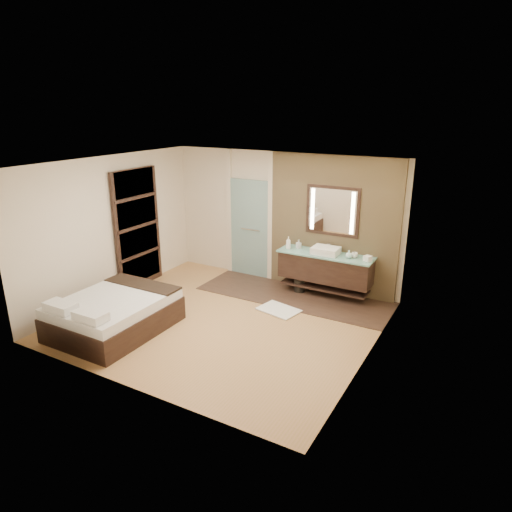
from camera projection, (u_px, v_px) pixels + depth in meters
The scene contains 15 objects.
floor at pixel (224, 321), 7.92m from camera, with size 5.00×5.00×0.00m, color #AB8047.
tile_strip at pixel (294, 296), 8.96m from camera, with size 3.80×1.30×0.01m, color #34231C.
stone_wall at pixel (333, 226), 8.81m from camera, with size 2.60×0.08×2.70m, color tan.
vanity at pixel (325, 268), 8.81m from camera, with size 1.85×0.55×0.88m.
mirror_unit at pixel (332, 211), 8.67m from camera, with size 1.06×0.04×0.96m.
frosted_door at pixel (250, 224), 9.73m from camera, with size 1.10×0.12×2.70m.
shoji_partition at pixel (138, 228), 9.16m from camera, with size 0.06×1.20×2.40m.
bed at pixel (114, 314), 7.51m from camera, with size 1.49×1.86×0.71m.
bath_mat at pixel (279, 310), 8.31m from camera, with size 0.72×0.50×0.02m, color white.
waste_bin at pixel (300, 285), 9.12m from camera, with size 0.22×0.22×0.28m, color black.
tissue_box at pixel (368, 258), 8.29m from camera, with size 0.12×0.12×0.10m, color white.
soap_bottle_a at pixel (288, 243), 8.97m from camera, with size 0.10×0.10×0.25m, color white.
soap_bottle_b at pixel (299, 244), 9.01m from camera, with size 0.08×0.08×0.18m, color #B2B2B2.
soap_bottle_c at pixel (349, 254), 8.43m from camera, with size 0.12×0.12×0.15m, color #C2F3F3.
cup at pixel (355, 255), 8.47m from camera, with size 0.12×0.12×0.10m, color white.
Camera 1 is at (3.98, -5.97, 3.57)m, focal length 32.00 mm.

